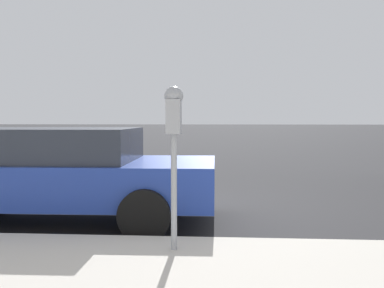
# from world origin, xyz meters

# --- Properties ---
(ground_plane) EXTENTS (220.00, 220.00, 0.00)m
(ground_plane) POSITION_xyz_m (0.00, 0.00, 0.00)
(ground_plane) COLOR #2B2B2D
(parking_meter) EXTENTS (0.21, 0.19, 1.63)m
(parking_meter) POSITION_xyz_m (-2.70, -0.67, 1.41)
(parking_meter) COLOR gray
(parking_meter) RESTS_ON sidewalk
(car_blue) EXTENTS (2.21, 4.43, 1.34)m
(car_blue) POSITION_xyz_m (-0.90, 1.21, 0.73)
(car_blue) COLOR navy
(car_blue) RESTS_ON ground_plane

